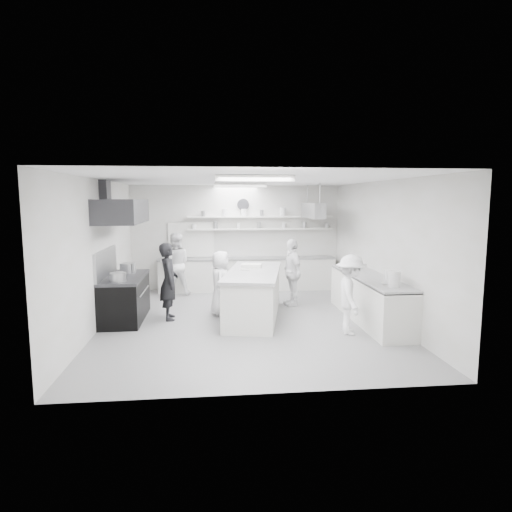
{
  "coord_description": "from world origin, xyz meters",
  "views": [
    {
      "loc": [
        -0.73,
        -8.95,
        2.6
      ],
      "look_at": [
        0.27,
        0.6,
        1.33
      ],
      "focal_mm": 30.18,
      "sensor_mm": 36.0,
      "label": 1
    }
  ],
  "objects": [
    {
      "name": "bowl_island_a",
      "position": [
        0.1,
        0.8,
        1.04
      ],
      "size": [
        0.35,
        0.35,
        0.07
      ],
      "primitive_type": "imported",
      "rotation": [
        0.0,
        0.0,
        0.24
      ],
      "color": "#A2A3A6",
      "rests_on": "prep_island"
    },
    {
      "name": "bowl_right",
      "position": [
        2.65,
        -1.13,
        0.97
      ],
      "size": [
        0.31,
        0.31,
        0.06
      ],
      "primitive_type": "imported",
      "rotation": [
        0.0,
        0.0,
        -0.24
      ],
      "color": "silver",
      "rests_on": "right_counter"
    },
    {
      "name": "bowl_island_b",
      "position": [
        0.02,
        0.4,
        1.03
      ],
      "size": [
        0.22,
        0.22,
        0.07
      ],
      "primitive_type": "imported",
      "rotation": [
        0.0,
        0.0,
        -0.0
      ],
      "color": "silver",
      "rests_on": "prep_island"
    },
    {
      "name": "cook_island_right",
      "position": [
        1.24,
        1.32,
        0.82
      ],
      "size": [
        0.56,
        1.01,
        1.64
      ],
      "primitive_type": "imported",
      "rotation": [
        0.0,
        0.0,
        -1.4
      ],
      "color": "white",
      "rests_on": "floor"
    },
    {
      "name": "shelf_lower",
      "position": [
        0.7,
        3.37,
        1.75
      ],
      "size": [
        4.2,
        0.26,
        0.04
      ],
      "primitive_type": "cube",
      "color": "silver",
      "rests_on": "wall_back"
    },
    {
      "name": "pass_through_window",
      "position": [
        -1.3,
        3.48,
        1.45
      ],
      "size": [
        1.3,
        0.04,
        1.0
      ],
      "primitive_type": "cube",
      "color": "black",
      "rests_on": "wall_back"
    },
    {
      "name": "light_fixture_rear",
      "position": [
        0.0,
        1.8,
        2.94
      ],
      "size": [
        1.3,
        0.25,
        0.1
      ],
      "primitive_type": "cube",
      "color": "silver",
      "rests_on": "ceiling"
    },
    {
      "name": "light_fixture_front",
      "position": [
        0.0,
        -1.8,
        2.94
      ],
      "size": [
        1.3,
        0.25,
        0.1
      ],
      "primitive_type": "cube",
      "color": "silver",
      "rests_on": "ceiling"
    },
    {
      "name": "stove",
      "position": [
        -2.6,
        0.4,
        0.45
      ],
      "size": [
        0.8,
        1.8,
        0.9
      ],
      "primitive_type": "cube",
      "color": "black",
      "rests_on": "floor"
    },
    {
      "name": "wall_clock",
      "position": [
        0.2,
        3.46,
        2.45
      ],
      "size": [
        0.32,
        0.05,
        0.32
      ],
      "primitive_type": "cylinder",
      "rotation": [
        1.57,
        0.0,
        0.0
      ],
      "color": "silver",
      "rests_on": "wall_back"
    },
    {
      "name": "wall_back",
      "position": [
        0.0,
        3.5,
        1.5
      ],
      "size": [
        6.0,
        0.04,
        3.0
      ],
      "primitive_type": "cube",
      "color": "silver",
      "rests_on": "floor"
    },
    {
      "name": "ceiling",
      "position": [
        0.0,
        0.0,
        3.01
      ],
      "size": [
        6.0,
        7.0,
        0.02
      ],
      "primitive_type": "cube",
      "color": "white",
      "rests_on": "wall_back"
    },
    {
      "name": "wall_right",
      "position": [
        3.0,
        0.0,
        1.5
      ],
      "size": [
        0.04,
        7.0,
        3.0
      ],
      "primitive_type": "cube",
      "color": "silver",
      "rests_on": "floor"
    },
    {
      "name": "back_counter",
      "position": [
        0.3,
        3.2,
        0.46
      ],
      "size": [
        5.0,
        0.6,
        0.92
      ],
      "primitive_type": "cube",
      "color": "silver",
      "rests_on": "floor"
    },
    {
      "name": "prep_island",
      "position": [
        0.18,
        0.28,
        0.5
      ],
      "size": [
        1.52,
        2.86,
        1.0
      ],
      "primitive_type": "cube",
      "rotation": [
        0.0,
        0.0,
        -0.2
      ],
      "color": "silver",
      "rests_on": "floor"
    },
    {
      "name": "cook_back",
      "position": [
        -1.71,
        2.75,
        0.85
      ],
      "size": [
        0.87,
        0.7,
        1.7
      ],
      "primitive_type": "imported",
      "rotation": [
        0.0,
        0.0,
        -3.08
      ],
      "color": "white",
      "rests_on": "floor"
    },
    {
      "name": "stove_pot",
      "position": [
        -2.6,
        0.83,
        1.05
      ],
      "size": [
        0.35,
        0.35,
        0.27
      ],
      "primitive_type": "cylinder",
      "color": "#A2A3A6",
      "rests_on": "stove"
    },
    {
      "name": "pot_rack",
      "position": [
        2.0,
        2.4,
        2.3
      ],
      "size": [
        0.3,
        1.6,
        0.4
      ],
      "primitive_type": "cube",
      "color": "#A2A3A6",
      "rests_on": "ceiling"
    },
    {
      "name": "shelf_upper",
      "position": [
        0.7,
        3.37,
        2.1
      ],
      "size": [
        4.2,
        0.26,
        0.04
      ],
      "primitive_type": "cube",
      "color": "silver",
      "rests_on": "wall_back"
    },
    {
      "name": "wall_front",
      "position": [
        0.0,
        -3.5,
        1.5
      ],
      "size": [
        6.0,
        0.04,
        3.0
      ],
      "primitive_type": "cube",
      "color": "silver",
      "rests_on": "floor"
    },
    {
      "name": "cook_stove",
      "position": [
        -1.65,
        0.34,
        0.84
      ],
      "size": [
        0.48,
        0.66,
        1.67
      ],
      "primitive_type": "imported",
      "rotation": [
        0.0,
        0.0,
        1.7
      ],
      "color": "black",
      "rests_on": "floor"
    },
    {
      "name": "right_counter",
      "position": [
        2.65,
        -0.2,
        0.47
      ],
      "size": [
        0.74,
        3.3,
        0.94
      ],
      "primitive_type": "cube",
      "color": "silver",
      "rests_on": "floor"
    },
    {
      "name": "cook_island_left",
      "position": [
        -0.53,
        0.6,
        0.73
      ],
      "size": [
        0.53,
        0.75,
        1.45
      ],
      "primitive_type": "imported",
      "rotation": [
        0.0,
        0.0,
        1.47
      ],
      "color": "white",
      "rests_on": "floor"
    },
    {
      "name": "exhaust_hood",
      "position": [
        -2.6,
        0.4,
        2.35
      ],
      "size": [
        0.85,
        2.0,
        0.5
      ],
      "primitive_type": "cube",
      "color": "#323236",
      "rests_on": "wall_left"
    },
    {
      "name": "cook_right",
      "position": [
        1.94,
        -1.06,
        0.77
      ],
      "size": [
        0.73,
        1.08,
        1.55
      ],
      "primitive_type": "imported",
      "rotation": [
        0.0,
        0.0,
        1.4
      ],
      "color": "white",
      "rests_on": "floor"
    },
    {
      "name": "wall_left",
      "position": [
        -3.0,
        0.0,
        1.5
      ],
      "size": [
        0.04,
        7.0,
        3.0
      ],
      "primitive_type": "cube",
      "color": "silver",
      "rests_on": "floor"
    },
    {
      "name": "floor",
      "position": [
        0.0,
        0.0,
        -0.01
      ],
      "size": [
        6.0,
        7.0,
        0.02
      ],
      "primitive_type": "cube",
      "color": "#9F9F9F",
      "rests_on": "ground"
    }
  ]
}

